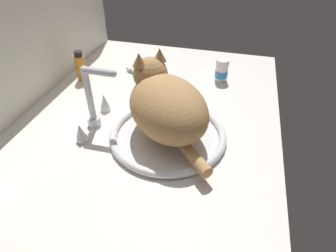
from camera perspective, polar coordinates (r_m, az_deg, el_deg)
name	(u,v)px	position (r cm, az deg, el deg)	size (l,w,h in cm)	color
countertop	(148,125)	(88.79, -4.08, 0.15)	(117.65, 79.57, 3.00)	silver
backsplash_wall	(16,55)	(99.15, -28.34, 12.42)	(117.65, 2.40, 40.33)	silver
sink_basin	(168,134)	(81.25, 0.00, -1.68)	(33.53, 33.53, 2.23)	white
faucet	(93,104)	(84.65, -14.82, 4.26)	(18.98, 11.34, 19.49)	silver
cat	(165,103)	(76.74, -0.59, 4.59)	(33.03, 32.47, 20.07)	tan
amber_bottle	(81,67)	(112.80, -17.21, 11.37)	(3.86, 3.86, 11.36)	#C67A23
pill_bottle	(222,71)	(109.99, 10.77, 10.90)	(4.84, 4.84, 8.39)	white
toothbrush	(139,76)	(111.91, -5.97, 9.98)	(11.00, 14.17, 1.70)	#3FB266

